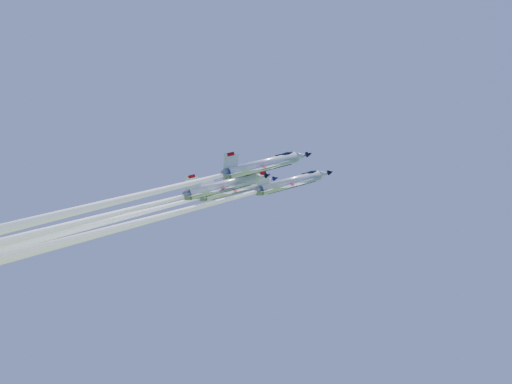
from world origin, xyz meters
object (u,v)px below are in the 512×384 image
(jet_lead, at_px, (190,209))
(jet_left, at_px, (134,215))
(jet_right, at_px, (141,195))
(jet_slot, at_px, (106,216))

(jet_lead, distance_m, jet_left, 10.30)
(jet_left, xyz_separation_m, jet_right, (6.80, -8.54, 0.83))
(jet_slot, bearing_deg, jet_left, 135.77)
(jet_right, bearing_deg, jet_lead, 123.01)
(jet_lead, bearing_deg, jet_left, -111.81)
(jet_lead, distance_m, jet_slot, 15.83)
(jet_lead, height_order, jet_right, jet_right)
(jet_right, bearing_deg, jet_slot, -136.99)
(jet_lead, xyz_separation_m, jet_right, (-2.57, -12.65, -0.34))
(jet_lead, relative_size, jet_slot, 0.99)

